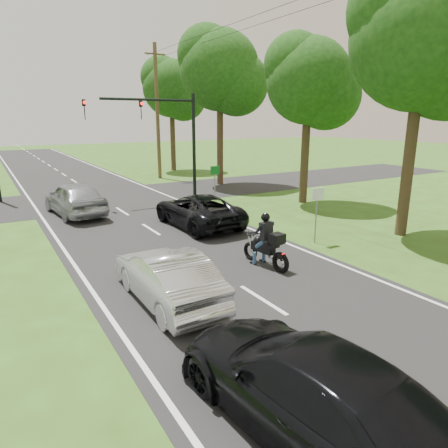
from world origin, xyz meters
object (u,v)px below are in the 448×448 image
(dark_car_behind, at_px, (308,387))
(utility_pole_far, at_px, (157,112))
(motorcycle_rider, at_px, (267,246))
(dark_suv, at_px, (198,210))
(silver_sedan, at_px, (167,277))
(traffic_signal, at_px, (164,127))
(silver_suv, at_px, (75,198))
(sign_green, at_px, (215,176))
(sign_white, at_px, (317,202))

(dark_car_behind, relative_size, utility_pole_far, 0.50)
(motorcycle_rider, height_order, dark_suv, motorcycle_rider)
(silver_sedan, distance_m, utility_pole_far, 22.86)
(traffic_signal, bearing_deg, silver_sedan, -113.26)
(silver_sedan, xyz_separation_m, utility_pole_far, (8.37, 20.82, 4.38))
(motorcycle_rider, bearing_deg, silver_suv, 103.58)
(dark_suv, distance_m, silver_sedan, 7.62)
(dark_suv, distance_m, dark_car_behind, 12.21)
(dark_car_behind, xyz_separation_m, utility_pole_far, (8.32, 25.95, 4.34))
(silver_sedan, bearing_deg, traffic_signal, -113.42)
(utility_pole_far, distance_m, sign_green, 11.63)
(motorcycle_rider, relative_size, silver_suv, 0.43)
(silver_sedan, height_order, utility_pole_far, utility_pole_far)
(utility_pole_far, height_order, sign_white, utility_pole_far)
(dark_car_behind, xyz_separation_m, sign_white, (6.82, 6.93, 0.86))
(silver_suv, relative_size, traffic_signal, 0.76)
(silver_sedan, height_order, silver_suv, silver_suv)
(sign_green, bearing_deg, silver_sedan, -125.81)
(dark_car_behind, distance_m, traffic_signal, 19.06)
(silver_sedan, distance_m, sign_white, 7.16)
(silver_sedan, height_order, traffic_signal, traffic_signal)
(silver_suv, height_order, traffic_signal, traffic_signal)
(silver_sedan, relative_size, dark_car_behind, 0.84)
(silver_suv, distance_m, utility_pole_far, 13.37)
(motorcycle_rider, distance_m, dark_suv, 5.62)
(silver_sedan, bearing_deg, dark_suv, -123.57)
(dark_suv, distance_m, utility_pole_far, 15.68)
(dark_car_behind, height_order, sign_white, sign_white)
(utility_pole_far, relative_size, sign_green, 4.71)
(motorcycle_rider, bearing_deg, utility_pole_far, 71.07)
(utility_pole_far, bearing_deg, traffic_signal, -109.68)
(dark_suv, relative_size, dark_car_behind, 1.01)
(silver_suv, bearing_deg, sign_white, 119.95)
(motorcycle_rider, relative_size, silver_sedan, 0.49)
(dark_car_behind, bearing_deg, motorcycle_rider, -126.62)
(dark_suv, relative_size, utility_pole_far, 0.51)
(motorcycle_rider, bearing_deg, sign_green, 63.86)
(dark_suv, bearing_deg, silver_sedan, 55.46)
(silver_sedan, height_order, dark_car_behind, dark_car_behind)
(dark_car_behind, bearing_deg, utility_pole_far, -112.29)
(dark_suv, bearing_deg, silver_suv, -50.83)
(traffic_signal, xyz_separation_m, sign_green, (1.56, -3.02, -2.54))
(motorcycle_rider, height_order, dark_car_behind, motorcycle_rider)
(silver_suv, bearing_deg, dark_car_behind, 84.25)
(dark_suv, relative_size, silver_sedan, 1.20)
(dark_suv, xyz_separation_m, silver_suv, (-4.19, 4.94, 0.12))
(silver_sedan, xyz_separation_m, traffic_signal, (5.51, 12.82, 3.43))
(silver_sedan, relative_size, silver_suv, 0.87)
(silver_sedan, xyz_separation_m, dark_car_behind, (0.05, -5.13, 0.03))
(silver_suv, distance_m, traffic_signal, 6.60)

